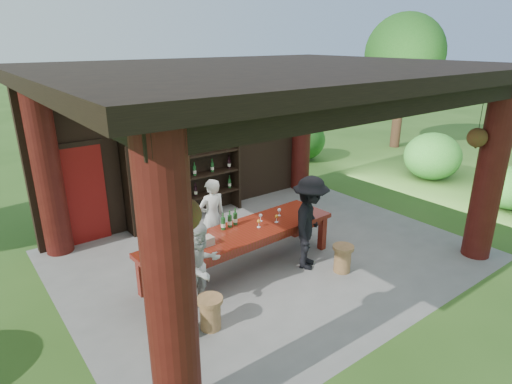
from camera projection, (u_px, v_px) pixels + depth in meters
ground at (269, 254)px, 8.21m from camera, size 90.00×90.00×0.00m
pavilion at (255, 141)px, 7.80m from camera, size 7.50×6.00×3.60m
wine_shelf at (185, 169)px, 9.41m from camera, size 2.72×0.41×2.40m
tasting_table at (241, 237)px, 7.44m from camera, size 3.71×1.11×0.75m
stool_near_left at (210, 312)px, 6.03m from camera, size 0.37×0.37×0.49m
stool_near_right at (343, 258)px, 7.52m from camera, size 0.37×0.37×0.49m
stool_far_left at (170, 326)px, 5.73m from camera, size 0.37×0.37×0.49m
host at (212, 217)px, 7.99m from camera, size 0.56×0.39×1.50m
guest_woman at (202, 267)px, 6.33m from camera, size 0.78×0.66×1.42m
guest_man at (310, 223)px, 7.50m from camera, size 1.26×1.16×1.70m
table_bottles at (229, 219)px, 7.53m from camera, size 0.37×0.13×0.31m
table_glasses at (269, 218)px, 7.78m from camera, size 0.70×0.28×0.15m
napkin_basket at (205, 241)px, 6.88m from camera, size 0.27×0.19×0.14m
shrubs at (300, 198)px, 9.51m from camera, size 14.57×9.48×1.36m
trees at (350, 61)px, 10.50m from camera, size 20.76×10.73×4.80m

